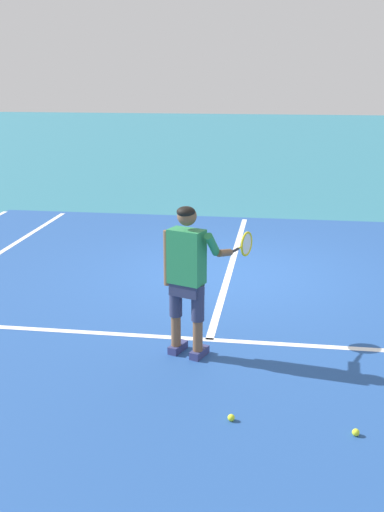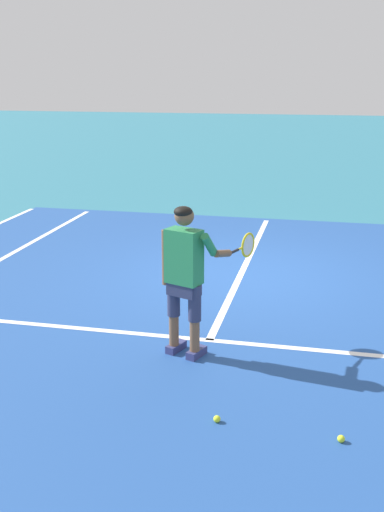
% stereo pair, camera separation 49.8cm
% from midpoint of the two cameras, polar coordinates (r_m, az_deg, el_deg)
% --- Properties ---
extents(ground_plane, '(80.00, 80.00, 0.00)m').
position_cam_midpoint_polar(ground_plane, '(9.79, 1.92, -1.74)').
color(ground_plane, teal).
extents(court_inner_surface, '(10.98, 10.22, 0.00)m').
position_cam_midpoint_polar(court_inner_surface, '(8.82, 1.15, -3.81)').
color(court_inner_surface, '#234C93').
rests_on(court_inner_surface, ground).
extents(line_service, '(8.23, 0.10, 0.01)m').
position_cam_midpoint_polar(line_service, '(7.45, -0.33, -7.72)').
color(line_service, white).
rests_on(line_service, ground).
extents(line_centre_service, '(0.10, 6.40, 0.01)m').
position_cam_midpoint_polar(line_centre_service, '(10.43, 2.35, -0.57)').
color(line_centre_service, white).
rests_on(line_centre_service, ground).
extents(tennis_player, '(0.94, 1.00, 1.71)m').
position_cam_midpoint_polar(tennis_player, '(6.74, -2.44, -1.42)').
color(tennis_player, navy).
rests_on(tennis_player, ground).
extents(tennis_ball_near_feet, '(0.07, 0.07, 0.07)m').
position_cam_midpoint_polar(tennis_ball_near_feet, '(5.85, 1.11, -14.67)').
color(tennis_ball_near_feet, '#CCE02D').
rests_on(tennis_ball_near_feet, ground).
extents(tennis_ball_by_baseline, '(0.07, 0.07, 0.07)m').
position_cam_midpoint_polar(tennis_ball_by_baseline, '(5.77, 12.35, -15.59)').
color(tennis_ball_by_baseline, '#CCE02D').
rests_on(tennis_ball_by_baseline, ground).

